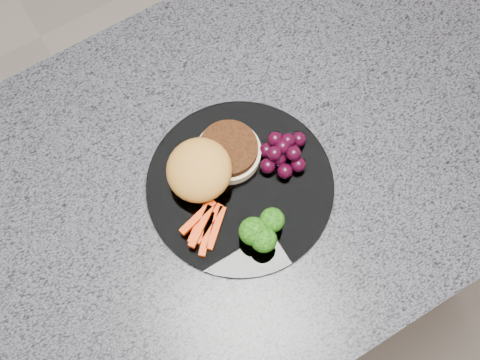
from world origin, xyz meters
name	(u,v)px	position (x,y,z in m)	size (l,w,h in m)	color
room	(114,12)	(0.00, 0.00, 1.35)	(4.02, 4.02, 2.70)	gray
island_cabinet	(194,279)	(0.00, 0.00, 0.43)	(1.20, 0.60, 0.86)	brown
countertop	(173,210)	(0.00, 0.00, 0.88)	(1.20, 0.60, 0.04)	#484751
plate	(240,186)	(0.09, -0.03, 0.90)	(0.26, 0.26, 0.01)	white
burger	(210,164)	(0.07, 0.02, 0.93)	(0.16, 0.12, 0.05)	beige
carrot_sticks	(205,225)	(0.02, -0.05, 0.91)	(0.07, 0.07, 0.02)	#E53603
broccoli	(262,231)	(0.08, -0.10, 0.93)	(0.07, 0.05, 0.05)	#507E2D
grape_bunch	(283,152)	(0.17, -0.02, 0.92)	(0.08, 0.06, 0.04)	black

